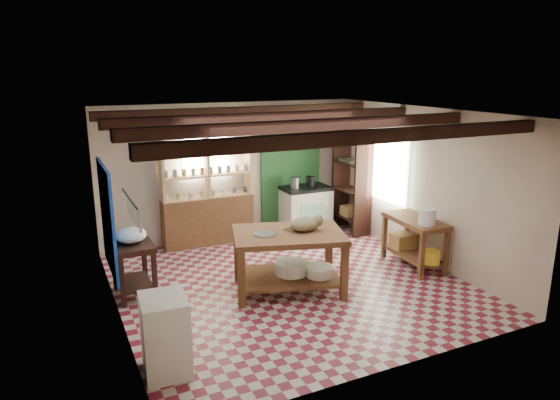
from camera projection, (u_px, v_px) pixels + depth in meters
name	position (u px, v px, depth m)	size (l,w,h in m)	color
floor	(289.00, 284.00, 7.66)	(5.00, 5.00, 0.02)	maroon
ceiling	(290.00, 112.00, 7.00)	(5.00, 5.00, 0.02)	#424247
wall_back	(231.00, 171.00, 9.52)	(5.00, 0.04, 2.60)	beige
wall_front	(397.00, 258.00, 5.15)	(5.00, 0.04, 2.60)	beige
wall_left	(112.00, 223.00, 6.30)	(0.04, 5.00, 2.60)	beige
wall_right	(423.00, 185.00, 8.37)	(0.04, 5.00, 2.60)	beige
ceiling_beams	(290.00, 121.00, 7.03)	(5.00, 3.80, 0.15)	black
blue_wall_patch	(107.00, 219.00, 7.15)	(0.04, 1.40, 1.60)	#1744AE
green_wall_patch	(291.00, 169.00, 10.02)	(1.30, 0.04, 2.30)	#205022
window_back	(206.00, 153.00, 9.19)	(0.90, 0.02, 0.80)	silver
window_right	(386.00, 169.00, 9.21)	(0.02, 1.30, 1.20)	silver
utensil_rail	(130.00, 210.00, 5.15)	(0.06, 0.90, 0.28)	black
pot_rack	(301.00, 124.00, 9.42)	(0.86, 0.12, 0.36)	black
shelving_unit	(207.00, 186.00, 9.17)	(1.70, 0.34, 2.20)	#D9AE7D
tall_rack	(352.00, 183.00, 9.93)	(0.40, 0.86, 2.00)	black
work_table	(288.00, 261.00, 7.33)	(1.59, 1.06, 0.90)	brown
stove	(306.00, 209.00, 10.02)	(0.95, 0.64, 0.93)	white
prep_table	(134.00, 269.00, 7.18)	(0.55, 0.79, 0.80)	black
white_cabinet	(165.00, 335.00, 5.33)	(0.48, 0.57, 0.86)	white
right_counter	(414.00, 242.00, 8.24)	(0.58, 1.15, 0.83)	brown
cat	(305.00, 224.00, 7.27)	(0.44, 0.34, 0.20)	#938355
steel_tray	(265.00, 234.00, 7.12)	(0.33, 0.33, 0.02)	#94959B
basin_large	(291.00, 268.00, 7.42)	(0.50, 0.50, 0.17)	white
basin_small	(320.00, 271.00, 7.33)	(0.41, 0.41, 0.14)	white
kettle_left	(295.00, 183.00, 9.77)	(0.18, 0.18, 0.21)	#94959B
kettle_right	(310.00, 181.00, 9.91)	(0.16, 0.16, 0.20)	black
enamel_bowl	(131.00, 235.00, 7.05)	(0.43, 0.43, 0.21)	white
white_bucket	(427.00, 217.00, 7.77)	(0.27, 0.27, 0.27)	white
wicker_basket	(403.00, 241.00, 8.53)	(0.36, 0.29, 0.26)	#A67D43
yellow_tub	(431.00, 257.00, 7.86)	(0.28, 0.28, 0.20)	gold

